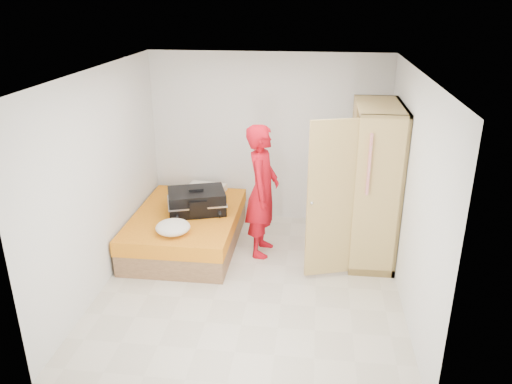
# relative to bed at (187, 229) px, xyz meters

# --- Properties ---
(room) EXTENTS (4.00, 4.02, 2.60)m
(room) POSITION_rel_bed_xyz_m (1.05, -0.89, 1.05)
(room) COLOR beige
(room) RESTS_ON ground
(bed) EXTENTS (1.42, 2.02, 0.50)m
(bed) POSITION_rel_bed_xyz_m (0.00, 0.00, 0.00)
(bed) COLOR #A07248
(bed) RESTS_ON ground
(wardrobe) EXTENTS (1.15, 1.36, 2.10)m
(wardrobe) POSITION_rel_bed_xyz_m (2.50, -0.04, 0.75)
(wardrobe) COLOR tan
(wardrobe) RESTS_ON ground
(person) EXTENTS (0.48, 0.69, 1.82)m
(person) POSITION_rel_bed_xyz_m (1.09, -0.08, 0.66)
(person) COLOR red
(person) RESTS_ON ground
(suitcase) EXTENTS (0.94, 0.79, 0.34)m
(suitcase) POSITION_rel_bed_xyz_m (0.15, 0.07, 0.40)
(suitcase) COLOR black
(suitcase) RESTS_ON bed
(round_cushion) EXTENTS (0.45, 0.45, 0.17)m
(round_cushion) POSITION_rel_bed_xyz_m (0.00, -0.65, 0.33)
(round_cushion) COLOR white
(round_cushion) RESTS_ON bed
(pillow) EXTENTS (0.60, 0.37, 0.10)m
(pillow) POSITION_rel_bed_xyz_m (0.12, 0.85, 0.30)
(pillow) COLOR white
(pillow) RESTS_ON bed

